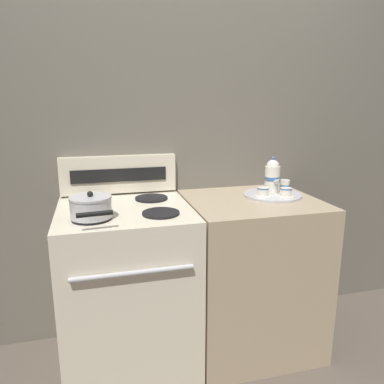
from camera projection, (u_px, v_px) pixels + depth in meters
name	position (u px, v px, depth m)	size (l,w,h in m)	color
ground_plane	(193.00, 349.00, 2.28)	(6.00, 6.00, 0.00)	brown
wall_back	(178.00, 161.00, 2.36)	(6.00, 0.05, 2.20)	#666056
stove	(128.00, 288.00, 2.07)	(0.70, 0.71, 0.93)	beige
control_panel	(119.00, 174.00, 2.23)	(0.68, 0.05, 0.22)	beige
side_counter	(250.00, 273.00, 2.25)	(0.74, 0.68, 0.92)	tan
saucepan	(91.00, 207.00, 1.76)	(0.20, 0.29, 0.13)	#B7B7BC
serving_tray	(272.00, 195.00, 2.22)	(0.34, 0.34, 0.01)	#B2B2B7
teapot	(272.00, 176.00, 2.21)	(0.09, 0.14, 0.22)	white
teacup_left	(286.00, 192.00, 2.14)	(0.10, 0.10, 0.05)	white
teacup_right	(263.00, 192.00, 2.15)	(0.10, 0.10, 0.05)	white
creamer_jug	(285.00, 186.00, 2.28)	(0.06, 0.06, 0.07)	white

